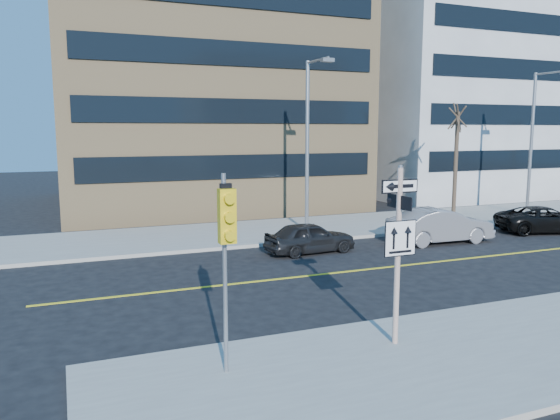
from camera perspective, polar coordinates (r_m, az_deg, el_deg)
name	(u,v)px	position (r m, az deg, el deg)	size (l,w,h in m)	color
ground	(342,315)	(15.15, 6.53, -10.85)	(120.00, 120.00, 0.00)	black
far_sidewalk	(513,213)	(35.29, 23.18, -0.32)	(66.00, 6.00, 0.15)	gray
road_centerline	(549,249)	(25.59, 26.32, -3.72)	(40.00, 0.14, 0.01)	yellow
sign_pole	(398,245)	(12.43, 12.26, -3.59)	(0.92, 0.92, 4.06)	white
traffic_signal	(227,232)	(10.48, -5.60, -2.35)	(0.32, 0.45, 4.00)	gray
parked_car_a	(310,237)	(22.28, 3.15, -2.88)	(3.75, 1.51, 1.28)	black
parked_car_b	(440,226)	(25.25, 16.42, -1.57)	(4.69, 1.64, 1.55)	slate
parked_car_c	(545,219)	(29.70, 25.96, -0.90)	(4.60, 2.12, 1.28)	black
streetlight_a	(309,135)	(25.72, 3.10, 7.85)	(0.55, 2.25, 8.00)	gray
streetlight_b	(535,134)	(34.09, 25.12, 7.19)	(0.55, 2.25, 8.00)	gray
street_tree_west	(458,120)	(31.06, 18.08, 8.95)	(1.80, 1.80, 6.35)	#3C2D23
building_brick	(195,71)	(38.79, -8.88, 14.20)	(18.00, 18.00, 18.00)	tan
building_grey_mid	(463,99)	(47.92, 18.55, 10.93)	(20.00, 16.00, 15.00)	#A2A5A7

